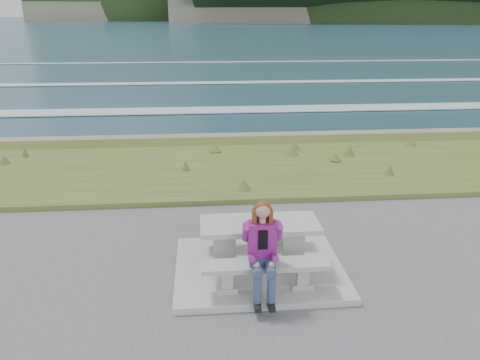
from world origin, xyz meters
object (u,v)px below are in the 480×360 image
object	(u,v)px
bench_landward	(265,269)
bench_seaward	(254,226)
picnic_table	(259,232)
seated_woman	(263,264)

from	to	relation	value
bench_landward	bench_seaward	size ratio (longest dim) A/B	1.00
picnic_table	bench_seaward	world-z (taller)	picnic_table
picnic_table	bench_seaward	bearing A→B (deg)	90.00
picnic_table	bench_seaward	xyz separation A→B (m)	(0.00, 0.70, -0.23)
bench_seaward	bench_landward	bearing A→B (deg)	-90.00
bench_landward	seated_woman	world-z (taller)	seated_woman
bench_seaward	seated_woman	distance (m)	1.54
picnic_table	seated_woman	bearing A→B (deg)	-93.97
seated_woman	bench_seaward	bearing A→B (deg)	89.49
bench_landward	bench_seaward	distance (m)	1.40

